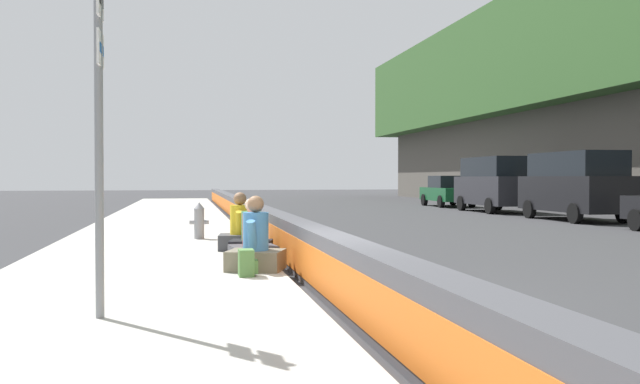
# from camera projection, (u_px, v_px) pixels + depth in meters

# --- Properties ---
(ground_plane) EXTENTS (160.00, 160.00, 0.00)m
(ground_plane) POSITION_uv_depth(u_px,v_px,m) (335.00, 298.00, 9.06)
(ground_plane) COLOR #353538
(ground_plane) RESTS_ON ground
(sidewalk_strip) EXTENTS (80.00, 4.40, 0.14)m
(sidewalk_strip) POSITION_uv_depth(u_px,v_px,m) (128.00, 300.00, 8.54)
(sidewalk_strip) COLOR #B5B2A8
(sidewalk_strip) RESTS_ON ground_plane
(jersey_barrier) EXTENTS (76.00, 0.45, 0.85)m
(jersey_barrier) POSITION_uv_depth(u_px,v_px,m) (334.00, 267.00, 9.05)
(jersey_barrier) COLOR #47474C
(jersey_barrier) RESTS_ON ground_plane
(route_sign_post) EXTENTS (0.44, 0.09, 3.60)m
(route_sign_post) POSITION_uv_depth(u_px,v_px,m) (99.00, 120.00, 7.07)
(route_sign_post) COLOR gray
(route_sign_post) RESTS_ON sidewalk_strip
(fire_hydrant) EXTENTS (0.26, 0.46, 0.88)m
(fire_hydrant) POSITION_uv_depth(u_px,v_px,m) (199.00, 220.00, 16.33)
(fire_hydrant) COLOR gray
(fire_hydrant) RESTS_ON sidewalk_strip
(seated_person_foreground) EXTENTS (0.97, 1.04, 1.18)m
(seated_person_foreground) POSITION_uv_depth(u_px,v_px,m) (256.00, 247.00, 10.78)
(seated_person_foreground) COLOR #706651
(seated_person_foreground) RESTS_ON sidewalk_strip
(seated_person_middle) EXTENTS (0.75, 0.85, 1.09)m
(seated_person_middle) POSITION_uv_depth(u_px,v_px,m) (253.00, 243.00, 11.79)
(seated_person_middle) COLOR #424247
(seated_person_middle) RESTS_ON sidewalk_strip
(seated_person_rear) EXTENTS (0.80, 0.89, 1.08)m
(seated_person_rear) POSITION_uv_depth(u_px,v_px,m) (251.00, 238.00, 12.82)
(seated_person_rear) COLOR black
(seated_person_rear) RESTS_ON sidewalk_strip
(seated_person_far) EXTENTS (0.82, 0.93, 1.17)m
(seated_person_far) POSITION_uv_depth(u_px,v_px,m) (240.00, 232.00, 13.83)
(seated_person_far) COLOR #424247
(seated_person_far) RESTS_ON sidewalk_strip
(backpack) EXTENTS (0.32, 0.28, 0.40)m
(backpack) POSITION_uv_depth(u_px,v_px,m) (247.00, 263.00, 10.13)
(backpack) COLOR #4C7A3D
(backpack) RESTS_ON sidewalk_strip
(parked_car_fourth) EXTENTS (5.12, 2.14, 2.56)m
(parked_car_fourth) POSITION_uv_depth(u_px,v_px,m) (575.00, 184.00, 25.43)
(parked_car_fourth) COLOR black
(parked_car_fourth) RESTS_ON ground_plane
(parked_car_midline) EXTENTS (5.13, 2.16, 2.56)m
(parked_car_midline) POSITION_uv_depth(u_px,v_px,m) (494.00, 183.00, 31.70)
(parked_car_midline) COLOR #28282D
(parked_car_midline) RESTS_ON ground_plane
(parked_car_far) EXTENTS (4.56, 2.07, 1.71)m
(parked_car_far) POSITION_uv_depth(u_px,v_px,m) (448.00, 191.00, 37.84)
(parked_car_far) COLOR #145128
(parked_car_far) RESTS_ON ground_plane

